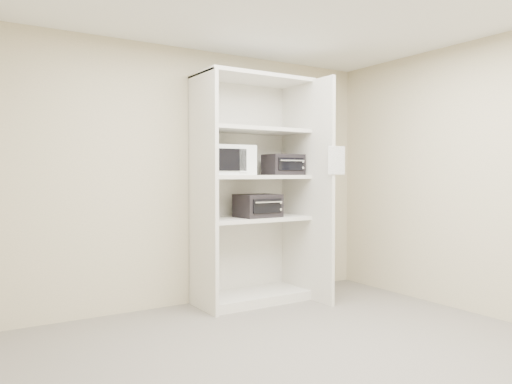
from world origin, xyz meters
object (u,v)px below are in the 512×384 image
shelving_unit (256,197)px  microwave (226,160)px  toaster_oven_lower (258,206)px  toaster_oven_upper (283,165)px

shelving_unit → microwave: (-0.35, 0.03, 0.39)m
toaster_oven_lower → toaster_oven_upper: bearing=-1.0°
shelving_unit → toaster_oven_lower: bearing=-107.8°
shelving_unit → toaster_oven_upper: size_ratio=6.12×
shelving_unit → toaster_oven_upper: bearing=-8.2°
toaster_oven_upper → toaster_oven_lower: (-0.34, -0.02, -0.44)m
shelving_unit → toaster_oven_lower: shelving_unit is taller
toaster_oven_upper → microwave: bearing=174.5°
shelving_unit → toaster_oven_lower: size_ratio=5.47×
toaster_oven_lower → microwave: bearing=160.2°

